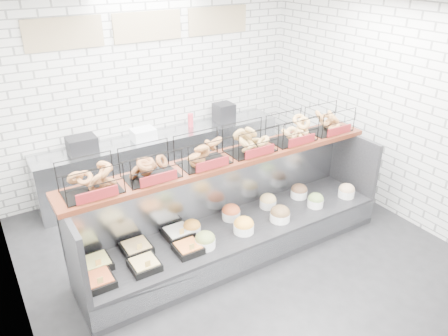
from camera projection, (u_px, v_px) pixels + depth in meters
ground at (250, 264)px, 5.41m from camera, size 5.50×5.50×0.00m
room_shell at (224, 91)px, 4.96m from camera, size 5.02×5.51×3.01m
display_case at (234, 229)px, 5.52m from camera, size 4.00×0.90×1.20m
bagel_shelf at (228, 147)px, 5.19m from camera, size 4.10×0.50×0.40m
prep_counter at (164, 159)px, 7.05m from camera, size 4.00×0.60×1.20m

